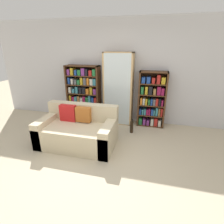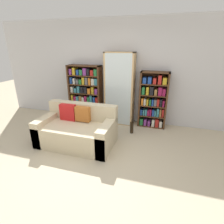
{
  "view_description": "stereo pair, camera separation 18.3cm",
  "coord_description": "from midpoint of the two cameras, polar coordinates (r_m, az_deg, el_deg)",
  "views": [
    {
      "loc": [
        1.04,
        -2.4,
        2.03
      ],
      "look_at": [
        0.1,
        1.34,
        0.56
      ],
      "focal_mm": 28.0,
      "sensor_mm": 36.0,
      "label": 1
    },
    {
      "loc": [
        1.21,
        -2.36,
        2.03
      ],
      "look_at": [
        0.1,
        1.34,
        0.56
      ],
      "focal_mm": 28.0,
      "sensor_mm": 36.0,
      "label": 2
    }
  ],
  "objects": [
    {
      "name": "bookshelf_right",
      "position": [
        4.64,
        11.83,
        3.71
      ],
      "size": [
        0.7,
        0.32,
        1.44
      ],
      "color": "#4C2D19",
      "rests_on": "ground"
    },
    {
      "name": "couch",
      "position": [
        3.87,
        -12.39,
        -6.13
      ],
      "size": [
        1.6,
        0.9,
        0.83
      ],
      "color": "beige",
      "rests_on": "ground"
    },
    {
      "name": "wine_bottle",
      "position": [
        4.33,
        5.23,
        -4.9
      ],
      "size": [
        0.08,
        0.08,
        0.36
      ],
      "color": "black",
      "rests_on": "ground"
    },
    {
      "name": "ground_plane",
      "position": [
        3.32,
        -9.32,
        -17.06
      ],
      "size": [
        16.0,
        16.0,
        0.0
      ],
      "primitive_type": "plane",
      "color": "beige"
    },
    {
      "name": "wall_back",
      "position": [
        4.83,
        0.44,
        12.81
      ],
      "size": [
        7.16,
        0.06,
        2.7
      ],
      "color": "silver",
      "rests_on": "ground"
    },
    {
      "name": "bookshelf_left",
      "position": [
        5.05,
        -10.16,
        5.91
      ],
      "size": [
        0.94,
        0.32,
        1.53
      ],
      "color": "#4C2D19",
      "rests_on": "ground"
    },
    {
      "name": "display_cabinet",
      "position": [
        4.67,
        1.0,
        7.48
      ],
      "size": [
        0.76,
        0.36,
        1.89
      ],
      "color": "tan",
      "rests_on": "ground"
    }
  ]
}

